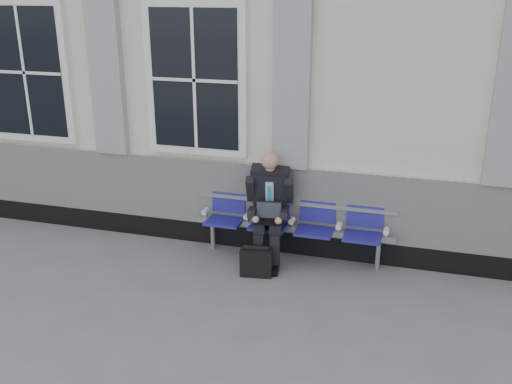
% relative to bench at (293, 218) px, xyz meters
% --- Properties ---
extents(ground, '(70.00, 70.00, 0.00)m').
position_rel_bench_xyz_m(ground, '(-1.68, -1.32, -0.55)').
color(ground, slate).
rests_on(ground, ground).
extents(station_building, '(14.40, 4.40, 4.49)m').
position_rel_bench_xyz_m(station_building, '(-1.70, 2.15, 1.67)').
color(station_building, white).
rests_on(station_building, ground).
extents(bench, '(2.60, 0.47, 0.91)m').
position_rel_bench_xyz_m(bench, '(0.00, 0.00, 0.00)').
color(bench, '#9EA0A3').
rests_on(bench, ground).
extents(businessman, '(0.62, 0.83, 1.45)m').
position_rel_bench_xyz_m(businessman, '(-0.28, -0.14, 0.23)').
color(businessman, black).
rests_on(businessman, ground).
extents(briefcase, '(0.41, 0.22, 0.40)m').
position_rel_bench_xyz_m(briefcase, '(-0.32, -0.61, -0.37)').
color(briefcase, black).
rests_on(briefcase, ground).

